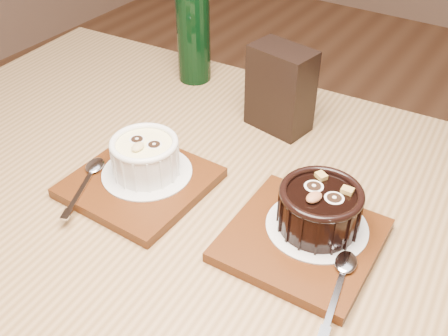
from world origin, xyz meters
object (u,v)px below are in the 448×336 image
at_px(ramekin_white, 145,155).
at_px(green_bottle, 193,35).
at_px(tray_left, 140,182).
at_px(tray_right, 302,240).
at_px(condiment_stand, 280,89).
at_px(table, 218,263).
at_px(ramekin_dark, 320,207).

bearing_deg(ramekin_white, green_bottle, 107.06).
distance_m(tray_left, tray_right, 0.25).
relative_size(tray_right, green_bottle, 0.78).
bearing_deg(green_bottle, condiment_stand, -15.64).
bearing_deg(table, tray_left, -176.95).
xyz_separation_m(tray_right, ramekin_dark, (0.01, 0.02, 0.04)).
distance_m(ramekin_dark, green_bottle, 0.46).
relative_size(ramekin_dark, condiment_stand, 0.74).
xyz_separation_m(table, condiment_stand, (-0.04, 0.24, 0.16)).
relative_size(table, ramekin_white, 13.01).
xyz_separation_m(tray_left, ramekin_white, (0.00, 0.02, 0.04)).
height_order(condiment_stand, green_bottle, green_bottle).
distance_m(tray_right, green_bottle, 0.48).
relative_size(ramekin_dark, green_bottle, 0.45).
bearing_deg(table, ramekin_dark, 18.76).
height_order(tray_left, condiment_stand, condiment_stand).
bearing_deg(ramekin_white, tray_left, -97.05).
height_order(tray_left, ramekin_dark, ramekin_dark).
xyz_separation_m(tray_left, condiment_stand, (0.09, 0.25, 0.06)).
height_order(table, green_bottle, green_bottle).
bearing_deg(condiment_stand, ramekin_dark, -50.42).
relative_size(tray_right, condiment_stand, 1.29).
relative_size(table, tray_right, 6.96).
height_order(ramekin_white, ramekin_dark, ramekin_dark).
bearing_deg(green_bottle, ramekin_dark, -34.36).
relative_size(tray_left, tray_right, 1.00).
xyz_separation_m(tray_left, green_bottle, (-0.13, 0.31, 0.08)).
relative_size(table, tray_left, 6.96).
bearing_deg(ramekin_dark, tray_left, -156.47).
relative_size(table, condiment_stand, 8.94).
xyz_separation_m(ramekin_white, condiment_stand, (0.09, 0.23, 0.02)).
height_order(tray_left, ramekin_white, ramekin_white).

